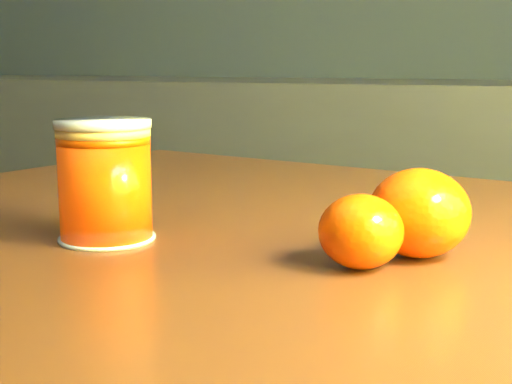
% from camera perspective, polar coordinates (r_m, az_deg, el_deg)
% --- Properties ---
extents(kitchen_counter, '(3.15, 0.60, 0.90)m').
position_cam_1_polar(kitchen_counter, '(2.15, -6.60, -3.09)').
color(kitchen_counter, '#424346').
rests_on(kitchen_counter, ground).
extents(table, '(1.17, 0.90, 0.80)m').
position_cam_1_polar(table, '(0.62, 6.48, -12.93)').
color(table, brown).
rests_on(table, ground).
extents(juice_glass, '(0.08, 0.08, 0.10)m').
position_cam_1_polar(juice_glass, '(0.58, -11.98, 0.85)').
color(juice_glass, '#FF4305').
rests_on(juice_glass, table).
extents(orange_front, '(0.10, 0.10, 0.07)m').
position_cam_1_polar(orange_front, '(0.54, 12.91, -1.65)').
color(orange_front, '#FF5305').
rests_on(orange_front, table).
extents(orange_back, '(0.06, 0.06, 0.05)m').
position_cam_1_polar(orange_back, '(0.50, 8.38, -3.14)').
color(orange_back, '#FF5305').
rests_on(orange_back, table).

